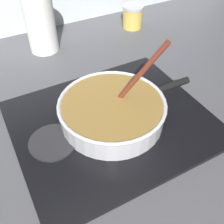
{
  "coord_description": "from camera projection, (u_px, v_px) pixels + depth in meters",
  "views": [
    {
      "loc": [
        -0.2,
        -0.4,
        0.57
      ],
      "look_at": [
        0.07,
        0.09,
        0.04
      ],
      "focal_mm": 43.24,
      "sensor_mm": 36.0,
      "label": 1
    }
  ],
  "objects": [
    {
      "name": "ground",
      "position": [
        106.0,
        159.0,
        0.73
      ],
      "size": [
        2.4,
        1.6,
        0.04
      ],
      "primitive_type": "cube",
      "color": "#4C4C51"
    },
    {
      "name": "hob_plate",
      "position": [
        112.0,
        122.0,
        0.8
      ],
      "size": [
        0.56,
        0.48,
        0.01
      ],
      "primitive_type": "cube",
      "color": "black",
      "rests_on": "ground"
    },
    {
      "name": "burner_ring",
      "position": [
        112.0,
        119.0,
        0.79
      ],
      "size": [
        0.19,
        0.19,
        0.01
      ],
      "primitive_type": "torus",
      "color": "#592D0C",
      "rests_on": "hob_plate"
    },
    {
      "name": "spare_burner",
      "position": [
        53.0,
        142.0,
        0.73
      ],
      "size": [
        0.13,
        0.13,
        0.01
      ],
      "primitive_type": "cylinder",
      "color": "#262628",
      "rests_on": "hob_plate"
    },
    {
      "name": "cooking_pan",
      "position": [
        112.0,
        111.0,
        0.77
      ],
      "size": [
        0.42,
        0.31,
        0.26
      ],
      "color": "silver",
      "rests_on": "hob_plate"
    },
    {
      "name": "condiment_jar",
      "position": [
        133.0,
        17.0,
        1.22
      ],
      "size": [
        0.09,
        0.09,
        0.1
      ],
      "color": "gold",
      "rests_on": "ground"
    },
    {
      "name": "paper_towel_roll",
      "position": [
        41.0,
        24.0,
        1.03
      ],
      "size": [
        0.11,
        0.11,
        0.22
      ],
      "primitive_type": "cylinder",
      "color": "white",
      "rests_on": "ground"
    }
  ]
}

